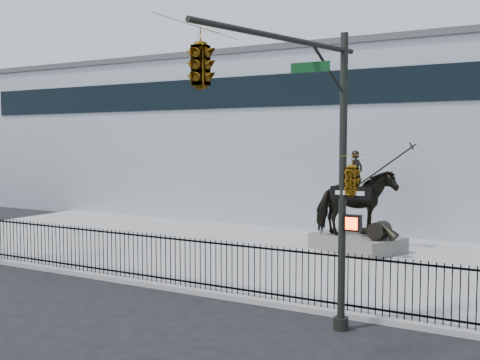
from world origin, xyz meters
The scene contains 7 objects.
ground centered at (0.00, 0.00, 0.00)m, with size 120.00×120.00×0.00m, color black.
plaza centered at (0.00, 7.00, 0.07)m, with size 30.00×12.00×0.15m, color #9B9A98.
building centered at (0.00, 20.00, 4.50)m, with size 44.00×14.00×9.00m, color silver.
picket_fence centered at (0.00, 1.25, 0.90)m, with size 22.10×0.10×1.50m.
statue_plinth centered at (4.64, 9.12, 0.46)m, with size 3.26×2.24×0.61m, color #575550.
equestrian_statue centered at (4.69, 9.10, 2.04)m, with size 3.87×3.23×3.54m.
traffic_signal_right centered at (6.47, -2.00, 4.85)m, with size 2.17×6.86×7.00m.
Camera 1 is at (11.25, -12.46, 4.51)m, focal length 42.00 mm.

